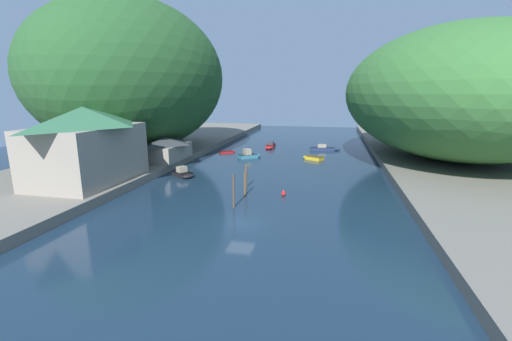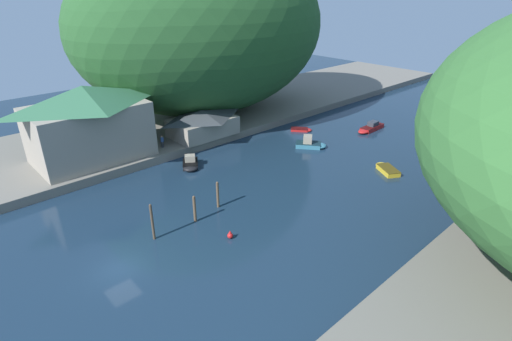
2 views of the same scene
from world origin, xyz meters
TOP-DOWN VIEW (x-y plane):
  - water_surface at (0.00, 30.00)m, footprint 130.00×130.00m
  - left_bank at (-27.37, 30.00)m, footprint 22.00×120.00m
  - right_bank at (27.37, 30.00)m, footprint 22.00×120.00m
  - hillside_left at (-28.47, 30.50)m, footprint 31.46×44.04m
  - hillside_right at (28.47, 34.68)m, footprint 36.54×51.16m
  - waterfront_building at (-21.61, 7.09)m, footprint 9.49×14.63m
  - boathouse_shed at (-19.10, 22.43)m, footprint 6.60×9.92m
  - boat_red_skiff at (7.03, 44.09)m, footprint 6.48×2.07m
  - boat_far_upstream at (-6.84, 32.55)m, footprint 4.65×4.26m
  - boat_moored_right at (-12.40, 36.89)m, footprint 3.51×3.25m
  - boat_white_cruiser at (-12.79, 15.81)m, footprint 4.04×3.56m
  - boat_open_rowboat at (-5.07, 45.02)m, footprint 1.77×5.92m
  - boat_yellow_tender at (4.83, 33.36)m, footprint 4.22×3.42m
  - mooring_post_nearest at (-1.88, 4.39)m, footprint 0.25×0.25m
  - mooring_post_second at (-1.77, 8.92)m, footprint 0.29×0.29m
  - mooring_post_middle at (-2.48, 12.33)m, footprint 0.28×0.28m
  - channel_buoy_near at (2.81, 9.65)m, footprint 0.55×0.55m
  - person_on_quay at (-18.73, 15.40)m, footprint 0.30×0.42m
  - person_by_boathouse at (-17.86, 18.44)m, footprint 0.23×0.38m

SIDE VIEW (x-z plane):
  - water_surface at x=0.00m, z-range 0.00..0.00m
  - boat_moored_right at x=-12.40m, z-range 0.00..0.38m
  - boat_yellow_tender at x=4.83m, z-range 0.00..0.63m
  - channel_buoy_near at x=2.81m, z-range -0.09..0.74m
  - boat_red_skiff at x=7.03m, z-range -0.25..1.08m
  - boat_open_rowboat at x=-5.07m, z-range -0.25..1.09m
  - boat_white_cruiser at x=-12.79m, z-range -0.29..1.23m
  - boat_far_upstream at x=-6.84m, z-range -0.35..1.38m
  - left_bank at x=-27.37m, z-range 0.00..1.11m
  - right_bank at x=27.37m, z-range 0.00..1.11m
  - mooring_post_second at x=-1.77m, z-range 0.01..2.91m
  - mooring_post_middle at x=-2.48m, z-range 0.01..3.00m
  - mooring_post_nearest at x=-1.88m, z-range 0.01..3.73m
  - person_on_quay at x=-18.73m, z-range 1.24..2.93m
  - person_by_boathouse at x=-17.86m, z-range 1.24..2.93m
  - boathouse_shed at x=-19.10m, z-range 1.17..4.93m
  - waterfront_building at x=-21.61m, z-range 1.25..10.59m
  - hillside_right at x=28.47m, z-range 1.11..22.79m
  - hillside_left at x=-28.47m, z-range 1.11..28.73m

